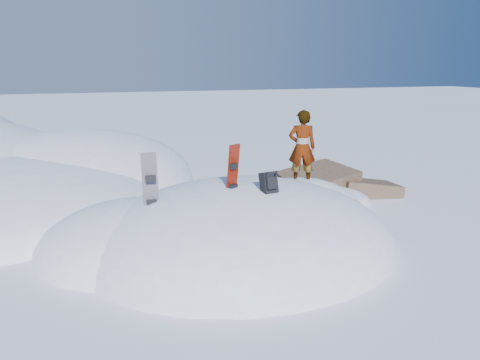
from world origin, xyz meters
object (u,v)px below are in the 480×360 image
object	(u,v)px
snowboard_dark	(151,193)
person	(302,147)
snowboard_red	(232,179)
backpack	(269,183)

from	to	relation	value
snowboard_dark	person	size ratio (longest dim) A/B	0.92
snowboard_red	backpack	world-z (taller)	snowboard_red
snowboard_dark	backpack	bearing A→B (deg)	-15.73
snowboard_red	snowboard_dark	bearing A→B (deg)	145.22
snowboard_red	person	size ratio (longest dim) A/B	0.83
snowboard_red	backpack	bearing A→B (deg)	-61.07
snowboard_red	snowboard_dark	size ratio (longest dim) A/B	0.90
snowboard_red	snowboard_dark	distance (m)	1.71
snowboard_dark	person	world-z (taller)	person
backpack	person	distance (m)	2.20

